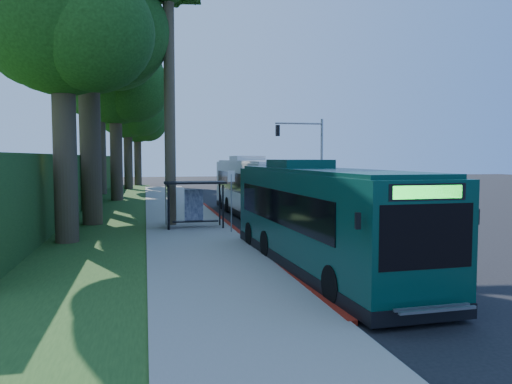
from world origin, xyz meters
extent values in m
plane|color=black|center=(0.00, 0.00, 0.00)|extent=(140.00, 140.00, 0.00)
cube|color=gray|center=(-7.30, 0.00, 0.06)|extent=(4.50, 70.00, 0.12)
cube|color=maroon|center=(-5.00, -4.00, 0.07)|extent=(0.25, 30.00, 0.13)
cube|color=#234719|center=(-13.00, 5.00, 0.03)|extent=(8.00, 70.00, 0.06)
cube|color=black|center=(-7.00, -3.00, 2.50)|extent=(3.20, 1.50, 0.10)
cube|color=black|center=(-8.45, -3.00, 1.20)|extent=(0.06, 1.30, 2.20)
cube|color=navy|center=(-7.00, -2.30, 1.25)|extent=(1.00, 0.12, 1.70)
cube|color=black|center=(-7.00, -3.10, 0.45)|extent=(2.40, 0.40, 0.06)
cube|color=black|center=(-8.40, -2.40, 1.20)|extent=(0.08, 0.08, 2.40)
cube|color=black|center=(-5.60, -2.40, 1.20)|extent=(0.08, 0.08, 2.40)
cube|color=black|center=(-8.40, -3.60, 1.20)|extent=(0.08, 0.08, 2.40)
cube|color=black|center=(-5.60, -3.60, 1.20)|extent=(0.08, 0.08, 2.40)
cylinder|color=gray|center=(-5.40, -5.00, 1.50)|extent=(0.06, 0.06, 3.00)
cube|color=white|center=(-5.40, -5.00, 2.90)|extent=(0.35, 0.04, 0.55)
cylinder|color=gray|center=(4.80, 10.00, 3.50)|extent=(0.20, 0.20, 7.00)
cylinder|color=gray|center=(2.80, 10.00, 6.60)|extent=(4.00, 0.14, 0.14)
cube|color=black|center=(1.00, 10.00, 6.00)|extent=(0.30, 0.30, 0.90)
cube|color=black|center=(4.55, 10.00, 2.60)|extent=(0.25, 0.25, 0.35)
cylinder|color=#4C3F2D|center=(-8.20, -1.50, 6.50)|extent=(0.60, 0.60, 13.00)
cylinder|color=#382B1E|center=(-12.50, 0.00, 5.25)|extent=(1.10, 1.10, 10.50)
sphere|color=#13330D|center=(-12.50, 0.00, 11.70)|extent=(8.00, 8.00, 8.00)
sphere|color=#13330D|center=(-10.90, -1.20, 10.50)|extent=(5.60, 5.60, 5.60)
sphere|color=#13330D|center=(-13.90, 1.40, 10.80)|extent=(5.20, 5.20, 5.20)
cylinder|color=#382B1E|center=(-13.50, 8.00, 5.95)|extent=(1.18, 1.18, 11.90)
sphere|color=#13330D|center=(-13.50, 8.00, 13.26)|extent=(10.00, 10.00, 10.00)
sphere|color=#13330D|center=(-11.50, 6.50, 11.90)|extent=(7.00, 7.00, 7.00)
sphere|color=#13330D|center=(-15.25, 9.75, 12.24)|extent=(6.50, 6.50, 6.50)
cylinder|color=#382B1E|center=(-12.00, 16.00, 4.90)|extent=(1.06, 1.06, 9.80)
sphere|color=#13330D|center=(-12.00, 16.00, 10.92)|extent=(8.40, 8.40, 8.40)
sphere|color=#13330D|center=(-10.32, 14.74, 9.80)|extent=(5.88, 5.88, 5.88)
sphere|color=#13330D|center=(-13.47, 17.47, 10.08)|extent=(5.46, 5.46, 5.46)
cylinder|color=#382B1E|center=(-14.00, 24.00, 5.60)|extent=(1.14, 1.14, 11.20)
sphere|color=#13330D|center=(-14.00, 24.00, 12.48)|extent=(9.60, 9.60, 9.60)
sphere|color=#13330D|center=(-12.08, 22.56, 11.20)|extent=(6.72, 6.72, 6.72)
sphere|color=#13330D|center=(-15.68, 25.68, 11.52)|extent=(6.24, 6.24, 6.24)
cylinder|color=#382B1E|center=(-11.50, 32.00, 4.55)|extent=(1.02, 1.02, 9.10)
sphere|color=#13330D|center=(-11.50, 32.00, 10.14)|extent=(8.00, 8.00, 8.00)
sphere|color=#13330D|center=(-9.90, 30.80, 9.10)|extent=(5.60, 5.60, 5.60)
sphere|color=#13330D|center=(-12.90, 33.40, 9.36)|extent=(5.20, 5.20, 5.20)
cylinder|color=#382B1E|center=(-10.50, 40.00, 4.20)|extent=(0.98, 0.98, 8.40)
sphere|color=#13330D|center=(-10.50, 40.00, 9.36)|extent=(7.00, 7.00, 7.00)
sphere|color=#13330D|center=(-9.10, 38.95, 8.40)|extent=(4.90, 4.90, 4.90)
sphere|color=#13330D|center=(-11.72, 41.23, 8.64)|extent=(4.55, 4.55, 4.55)
cylinder|color=#382B1E|center=(-13.00, -6.00, 4.55)|extent=(1.02, 1.02, 9.10)
sphere|color=#13330D|center=(-13.00, -6.00, 10.14)|extent=(7.20, 7.20, 7.20)
sphere|color=#13330D|center=(-11.56, -7.08, 9.10)|extent=(5.04, 5.04, 5.04)
sphere|color=#13330D|center=(-14.26, -4.74, 9.36)|extent=(4.68, 4.68, 4.68)
cube|color=silver|center=(-2.60, 2.40, 1.94)|extent=(3.11, 13.18, 3.12)
cube|color=black|center=(-2.60, 2.40, 0.33)|extent=(3.14, 13.25, 0.38)
cube|color=black|center=(-2.61, 2.94, 2.24)|extent=(3.11, 10.30, 1.20)
cube|color=black|center=(-2.44, -4.11, 2.19)|extent=(2.46, 0.19, 1.53)
cube|color=black|center=(-2.76, 8.90, 2.30)|extent=(2.23, 0.19, 1.09)
cube|color=#19E533|center=(-2.44, -4.12, 3.23)|extent=(1.81, 0.15, 0.31)
cube|color=silver|center=(-2.60, 2.40, 3.55)|extent=(2.87, 12.52, 0.13)
cube|color=silver|center=(-2.65, 4.58, 3.74)|extent=(2.02, 2.78, 0.38)
cylinder|color=black|center=(-3.76, -1.83, 0.55)|extent=(0.35, 1.10, 1.09)
cylinder|color=black|center=(-1.23, -1.77, 0.55)|extent=(0.35, 1.10, 1.09)
cylinder|color=black|center=(-3.99, 7.35, 0.55)|extent=(0.35, 1.10, 1.09)
cylinder|color=black|center=(-1.46, 7.41, 0.55)|extent=(0.35, 1.10, 1.09)
cube|color=#09342C|center=(-3.75, -13.28, 1.85)|extent=(3.15, 12.61, 2.97)
cube|color=black|center=(-3.75, -13.28, 0.31)|extent=(3.17, 12.67, 0.37)
cube|color=black|center=(-3.77, -12.76, 2.14)|extent=(3.10, 9.86, 1.15)
cube|color=black|center=(-3.51, -19.48, 2.09)|extent=(2.34, 0.22, 1.46)
cube|color=black|center=(-3.99, -7.08, 2.19)|extent=(2.13, 0.21, 1.04)
cube|color=#19E533|center=(-3.51, -19.49, 3.08)|extent=(1.73, 0.17, 0.29)
cube|color=#09342C|center=(-3.75, -13.28, 3.39)|extent=(2.91, 11.98, 0.13)
cube|color=#09342C|center=(-3.83, -11.20, 3.57)|extent=(1.96, 2.68, 0.37)
cylinder|color=black|center=(-4.80, -17.33, 0.52)|extent=(0.35, 1.05, 1.04)
cylinder|color=black|center=(-2.39, -17.23, 0.52)|extent=(0.35, 1.05, 1.04)
cylinder|color=black|center=(-5.14, -8.58, 0.52)|extent=(0.35, 1.05, 1.04)
cylinder|color=black|center=(-2.73, -8.48, 0.52)|extent=(0.35, 1.05, 1.04)
imported|color=beige|center=(1.67, 10.29, 0.72)|extent=(3.48, 5.55, 1.43)
camera|label=1|loc=(-9.56, -29.35, 3.84)|focal=35.00mm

